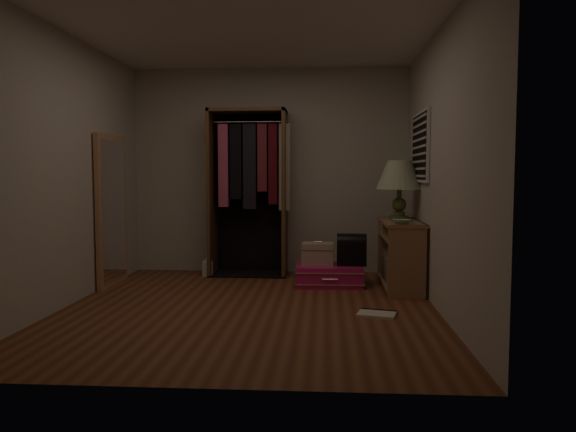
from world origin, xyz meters
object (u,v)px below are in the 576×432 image
Objects in this scene: open_wardrobe at (251,178)px; table_lamp at (399,176)px; train_case at (318,253)px; console_bookshelf at (400,253)px; white_jug at (207,268)px; black_bag at (352,249)px; floor_mirror at (112,210)px; pink_suitcase at (329,275)px.

table_lamp is (1.76, -0.55, 0.02)m from open_wardrobe.
train_case is (0.85, -0.60, -0.85)m from open_wardrobe.
console_bookshelf is 4.84× the size of white_jug.
white_jug is (-0.52, -0.17, -1.11)m from open_wardrobe.
train_case is 0.39m from black_bag.
white_jug is (-1.37, 0.43, -0.26)m from train_case.
console_bookshelf is 0.66× the size of floor_mirror.
train_case is 1.27m from table_lamp.
pink_suitcase is 2.09× the size of train_case.
pink_suitcase is at bearing 3.21° from floor_mirror.
train_case is at bearing 4.08° from floor_mirror.
train_case reaches higher than white_jug.
table_lamp is at bearing 4.62° from train_case.
table_lamp is (0.91, 0.05, 0.88)m from train_case.
black_bag is 1.84m from white_jug.
pink_suitcase is 2.15× the size of black_bag.
floor_mirror is at bearing -175.41° from black_bag.
white_jug is at bearing 170.50° from table_lamp.
black_bag is at bearing 168.42° from console_bookshelf.
open_wardrobe is 1.21× the size of floor_mirror.
train_case is 1.03× the size of black_bag.
floor_mirror reaches higher than train_case.
white_jug is at bearing 161.64° from pink_suitcase.
open_wardrobe is at bearing 145.99° from pink_suitcase.
floor_mirror is 4.59× the size of train_case.
open_wardrobe is 1.85m from table_lamp.
train_case is (-0.91, 0.13, -0.03)m from console_bookshelf.
open_wardrobe is at bearing 146.01° from train_case.
table_lamp reaches higher than train_case.
floor_mirror reaches higher than console_bookshelf.
floor_mirror is (-3.24, -0.04, 0.46)m from console_bookshelf.
train_case is at bearing -35.36° from open_wardrobe.
black_bag is (-0.53, 0.11, 0.03)m from console_bookshelf.
table_lamp is 2.58m from white_jug.
black_bag is at bearing 0.58° from pink_suitcase.
pink_suitcase is 0.28m from train_case.
floor_mirror is 2.75m from black_bag.
table_lamp is at bearing 88.17° from console_bookshelf.
floor_mirror is at bearing -178.02° from pink_suitcase.
console_bookshelf reaches higher than train_case.
console_bookshelf is at bearing -8.57° from pink_suitcase.
floor_mirror is 3.27m from table_lamp.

